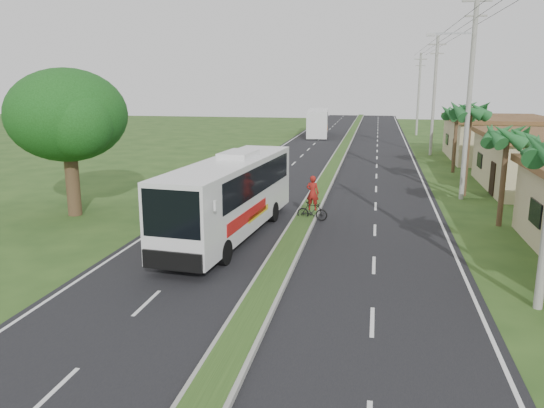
# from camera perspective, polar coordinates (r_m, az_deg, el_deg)

# --- Properties ---
(ground) EXTENTS (180.00, 180.00, 0.00)m
(ground) POSITION_cam_1_polar(r_m,az_deg,el_deg) (16.39, -1.85, -11.59)
(ground) COLOR #264418
(ground) RESTS_ON ground
(road_asphalt) EXTENTS (14.00, 160.00, 0.02)m
(road_asphalt) POSITION_cam_1_polar(r_m,az_deg,el_deg) (35.35, 5.45, 1.81)
(road_asphalt) COLOR black
(road_asphalt) RESTS_ON ground
(median_strip) EXTENTS (1.20, 160.00, 0.18)m
(median_strip) POSITION_cam_1_polar(r_m,az_deg,el_deg) (35.33, 5.45, 1.95)
(median_strip) COLOR gray
(median_strip) RESTS_ON ground
(lane_edge_left) EXTENTS (0.12, 160.00, 0.01)m
(lane_edge_left) POSITION_cam_1_polar(r_m,az_deg,el_deg) (36.60, -5.05, 2.19)
(lane_edge_left) COLOR silver
(lane_edge_left) RESTS_ON ground
(lane_edge_right) EXTENTS (0.12, 160.00, 0.01)m
(lane_edge_right) POSITION_cam_1_polar(r_m,az_deg,el_deg) (35.34, 16.32, 1.32)
(lane_edge_right) COLOR silver
(lane_edge_right) RESTS_ON ground
(shop_mid) EXTENTS (7.60, 10.60, 3.67)m
(shop_mid) POSITION_cam_1_polar(r_m,az_deg,el_deg) (38.35, 27.19, 4.11)
(shop_mid) COLOR tan
(shop_mid) RESTS_ON ground
(shop_far) EXTENTS (8.60, 11.60, 3.82)m
(shop_far) POSITION_cam_1_polar(r_m,az_deg,el_deg) (51.85, 23.07, 6.53)
(shop_far) COLOR tan
(shop_far) RESTS_ON ground
(palm_verge_b) EXTENTS (2.40, 2.40, 5.05)m
(palm_verge_b) POSITION_cam_1_polar(r_m,az_deg,el_deg) (27.30, 24.00, 6.70)
(palm_verge_b) COLOR #473321
(palm_verge_b) RESTS_ON ground
(palm_verge_c) EXTENTS (2.40, 2.40, 5.85)m
(palm_verge_c) POSITION_cam_1_polar(r_m,az_deg,el_deg) (33.99, 20.58, 9.30)
(palm_verge_c) COLOR #473321
(palm_verge_c) RESTS_ON ground
(palm_verge_d) EXTENTS (2.40, 2.40, 5.25)m
(palm_verge_d) POSITION_cam_1_polar(r_m,az_deg,el_deg) (42.99, 19.30, 9.23)
(palm_verge_d) COLOR #473321
(palm_verge_d) RESTS_ON ground
(shade_tree) EXTENTS (6.30, 6.00, 7.54)m
(shade_tree) POSITION_cam_1_polar(r_m,az_deg,el_deg) (29.08, -21.34, 8.57)
(shade_tree) COLOR #473321
(shade_tree) RESTS_ON ground
(utility_pole_b) EXTENTS (3.20, 0.28, 12.00)m
(utility_pole_b) POSITION_cam_1_polar(r_m,az_deg,el_deg) (32.92, 20.44, 11.20)
(utility_pole_b) COLOR gray
(utility_pole_b) RESTS_ON ground
(utility_pole_c) EXTENTS (1.60, 0.28, 11.00)m
(utility_pole_c) POSITION_cam_1_polar(r_m,az_deg,el_deg) (52.78, 17.05, 11.17)
(utility_pole_c) COLOR gray
(utility_pole_c) RESTS_ON ground
(utility_pole_d) EXTENTS (1.60, 0.28, 10.50)m
(utility_pole_d) POSITION_cam_1_polar(r_m,az_deg,el_deg) (72.71, 15.50, 11.40)
(utility_pole_d) COLOR gray
(utility_pole_d) RESTS_ON ground
(coach_bus_main) EXTENTS (3.40, 11.70, 3.73)m
(coach_bus_main) POSITION_cam_1_polar(r_m,az_deg,el_deg) (23.61, -4.44, 1.29)
(coach_bus_main) COLOR silver
(coach_bus_main) RESTS_ON ground
(coach_bus_far) EXTENTS (3.45, 11.59, 3.33)m
(coach_bus_far) POSITION_cam_1_polar(r_m,az_deg,el_deg) (69.78, 4.96, 8.86)
(coach_bus_far) COLOR white
(coach_bus_far) RESTS_ON ground
(motorcyclist) EXTENTS (1.61, 0.64, 2.30)m
(motorcyclist) POSITION_cam_1_polar(r_m,az_deg,el_deg) (26.62, 4.37, 0.03)
(motorcyclist) COLOR black
(motorcyclist) RESTS_ON ground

